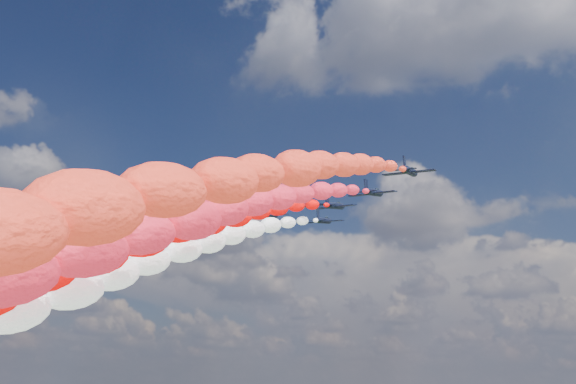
% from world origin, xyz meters
% --- Properties ---
extents(jet_0, '(10.21, 13.62, 5.25)m').
position_xyz_m(jet_0, '(-29.77, -5.86, 107.94)').
color(jet_0, black).
extents(jet_1, '(9.98, 13.46, 5.25)m').
position_xyz_m(jet_1, '(-19.39, 3.46, 107.94)').
color(jet_1, black).
extents(jet_2, '(9.79, 13.32, 5.25)m').
position_xyz_m(jet_2, '(-9.15, 13.70, 107.94)').
color(jet_2, black).
extents(trail_2, '(6.32, 115.02, 42.52)m').
position_xyz_m(trail_2, '(-9.15, -46.01, 88.80)').
color(trail_2, blue).
extents(jet_3, '(10.37, 13.73, 5.25)m').
position_xyz_m(jet_3, '(1.73, 8.19, 107.94)').
color(jet_3, black).
extents(trail_3, '(6.32, 115.02, 42.52)m').
position_xyz_m(trail_3, '(1.73, -51.52, 88.80)').
color(trail_3, white).
extents(jet_4, '(10.39, 13.75, 5.25)m').
position_xyz_m(jet_4, '(0.56, 24.38, 107.94)').
color(jet_4, black).
extents(trail_4, '(6.32, 115.02, 42.52)m').
position_xyz_m(trail_4, '(0.56, -35.33, 88.80)').
color(trail_4, white).
extents(jet_5, '(9.97, 13.45, 5.25)m').
position_xyz_m(jet_5, '(7.79, 11.78, 107.94)').
color(jet_5, black).
extents(trail_5, '(6.32, 115.02, 42.52)m').
position_xyz_m(trail_5, '(7.79, -47.93, 88.80)').
color(trail_5, '#F50505').
extents(jet_6, '(10.05, 13.51, 5.25)m').
position_xyz_m(jet_6, '(18.73, 4.32, 107.94)').
color(jet_6, black).
extents(trail_6, '(6.32, 115.02, 42.52)m').
position_xyz_m(trail_6, '(18.73, -55.38, 88.80)').
color(trail_6, red).
extents(jet_7, '(10.18, 13.60, 5.25)m').
position_xyz_m(jet_7, '(29.10, -7.36, 107.94)').
color(jet_7, black).
extents(trail_7, '(6.32, 115.02, 42.52)m').
position_xyz_m(trail_7, '(29.10, -67.07, 88.80)').
color(trail_7, red).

